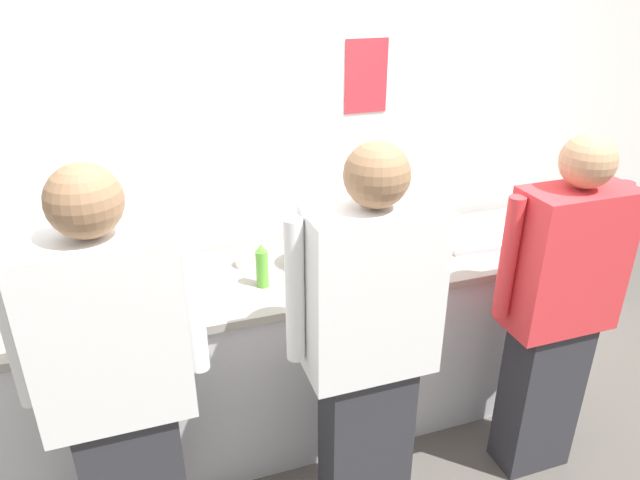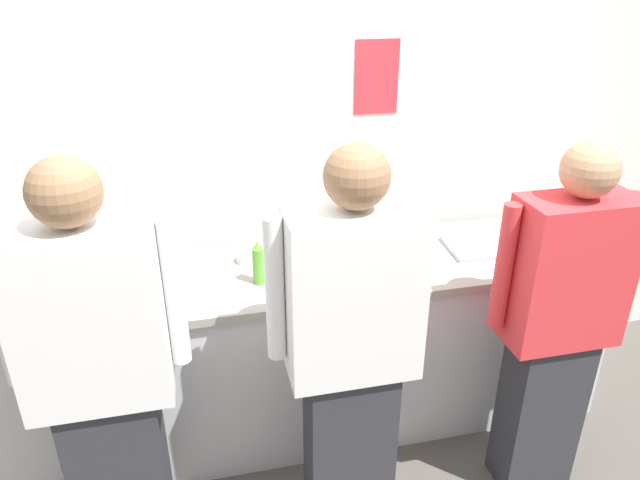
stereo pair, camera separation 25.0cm
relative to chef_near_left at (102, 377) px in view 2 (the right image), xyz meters
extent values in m
plane|color=#514C47|center=(0.85, 0.26, -0.92)|extent=(9.00, 9.00, 0.00)
cube|color=white|center=(0.85, 1.09, 0.52)|extent=(5.00, 0.10, 2.89)
cube|color=#B72D38|center=(1.33, 1.04, 0.82)|extent=(0.23, 0.01, 0.37)
cube|color=silver|center=(0.85, 0.62, -0.48)|extent=(3.13, 0.63, 0.89)
cube|color=gray|center=(0.85, 0.62, -0.01)|extent=(3.19, 0.68, 0.04)
cube|color=#2D2D33|center=(0.00, 0.00, -0.50)|extent=(0.35, 0.20, 0.84)
cube|color=white|center=(0.00, 0.00, 0.25)|extent=(0.49, 0.24, 0.67)
cylinder|color=white|center=(-0.28, 0.04, 0.29)|extent=(0.07, 0.07, 0.57)
cylinder|color=white|center=(0.28, 0.04, 0.29)|extent=(0.07, 0.07, 0.57)
sphere|color=#8C6647|center=(0.00, 0.00, 0.71)|extent=(0.23, 0.23, 0.23)
cube|color=#2D2D33|center=(0.91, -0.05, -0.50)|extent=(0.35, 0.20, 0.84)
cube|color=white|center=(0.91, -0.05, 0.25)|extent=(0.49, 0.24, 0.67)
cylinder|color=white|center=(0.63, -0.01, 0.28)|extent=(0.07, 0.07, 0.57)
cylinder|color=white|center=(1.19, -0.01, 0.28)|extent=(0.07, 0.07, 0.57)
sphere|color=#8C6647|center=(0.91, -0.05, 0.70)|extent=(0.23, 0.23, 0.23)
cube|color=#2D2D33|center=(1.83, 0.00, -0.52)|extent=(0.34, 0.20, 0.81)
cube|color=red|center=(1.83, 0.00, 0.20)|extent=(0.47, 0.24, 0.64)
cylinder|color=red|center=(1.56, 0.04, 0.23)|extent=(0.07, 0.07, 0.54)
cylinder|color=red|center=(2.11, 0.04, 0.23)|extent=(0.07, 0.07, 0.54)
sphere|color=tan|center=(1.83, 0.00, 0.64)|extent=(0.22, 0.22, 0.22)
cylinder|color=white|center=(0.88, 0.67, 0.02)|extent=(0.22, 0.22, 0.01)
cylinder|color=white|center=(0.88, 0.67, 0.03)|extent=(0.22, 0.22, 0.01)
cylinder|color=white|center=(0.88, 0.67, 0.04)|extent=(0.22, 0.22, 0.01)
cylinder|color=white|center=(0.88, 0.67, 0.05)|extent=(0.22, 0.22, 0.01)
cylinder|color=white|center=(0.88, 0.67, 0.06)|extent=(0.22, 0.22, 0.01)
cylinder|color=white|center=(0.88, 0.67, 0.08)|extent=(0.22, 0.22, 0.01)
cylinder|color=white|center=(0.88, 0.67, 0.09)|extent=(0.22, 0.22, 0.01)
cylinder|color=white|center=(0.88, 0.67, 0.10)|extent=(0.22, 0.22, 0.01)
cylinder|color=#B7BABF|center=(-0.17, 0.60, 0.07)|extent=(0.40, 0.40, 0.12)
cube|color=#B7BABF|center=(1.86, 0.63, 0.02)|extent=(0.49, 0.31, 0.02)
cylinder|color=#56A333|center=(0.63, 0.53, 0.10)|extent=(0.06, 0.06, 0.18)
cone|color=#56A333|center=(0.63, 0.53, 0.20)|extent=(0.05, 0.05, 0.04)
cylinder|color=red|center=(0.12, 0.54, 0.10)|extent=(0.06, 0.06, 0.18)
cone|color=red|center=(0.12, 0.54, 0.20)|extent=(0.05, 0.05, 0.04)
cylinder|color=white|center=(0.25, 0.71, 0.03)|extent=(0.08, 0.08, 0.04)
cylinder|color=red|center=(0.25, 0.71, 0.04)|extent=(0.07, 0.07, 0.01)
cylinder|color=white|center=(1.53, 0.63, 0.03)|extent=(0.08, 0.08, 0.04)
cylinder|color=gold|center=(1.53, 0.63, 0.04)|extent=(0.07, 0.07, 0.01)
cylinder|color=white|center=(0.60, 0.75, 0.03)|extent=(0.09, 0.09, 0.05)
cylinder|color=#5B932D|center=(0.60, 0.75, 0.05)|extent=(0.08, 0.08, 0.01)
cylinder|color=white|center=(1.14, 0.78, 0.05)|extent=(0.09, 0.09, 0.08)
cube|color=#B7BABF|center=(1.36, 0.58, 0.01)|extent=(0.19, 0.03, 0.01)
cube|color=black|center=(1.23, 0.58, 0.02)|extent=(0.09, 0.03, 0.02)
camera|label=1|loc=(0.15, -1.71, 1.33)|focal=32.38mm
camera|label=2|loc=(0.39, -1.78, 1.33)|focal=32.38mm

